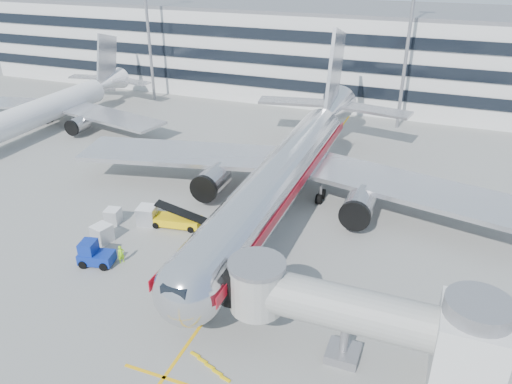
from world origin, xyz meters
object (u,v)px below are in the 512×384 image
(belt_loader, at_px, (176,220))
(cargo_container_front, at_px, (102,233))
(ramp_worker, at_px, (121,254))
(cargo_container_right, at_px, (147,215))
(main_jet, at_px, (287,169))
(baggage_tug, at_px, (94,255))
(cargo_container_left, at_px, (113,216))

(belt_loader, relative_size, cargo_container_front, 2.78)
(belt_loader, distance_m, ramp_worker, 7.45)
(cargo_container_right, bearing_deg, main_jet, 36.67)
(baggage_tug, bearing_deg, cargo_container_right, 86.41)
(baggage_tug, xyz_separation_m, cargo_container_right, (0.49, 7.82, -0.02))
(baggage_tug, bearing_deg, ramp_worker, 26.77)
(cargo_container_right, height_order, ramp_worker, cargo_container_right)
(baggage_tug, xyz_separation_m, ramp_worker, (2.06, 1.04, -0.13))
(cargo_container_left, distance_m, cargo_container_front, 3.58)
(main_jet, distance_m, cargo_container_left, 18.45)
(cargo_container_left, relative_size, cargo_container_front, 0.85)
(main_jet, height_order, cargo_container_front, main_jet)
(baggage_tug, bearing_deg, belt_loader, 67.63)
(cargo_container_front, relative_size, ramp_worker, 1.15)
(baggage_tug, relative_size, ramp_worker, 1.94)
(ramp_worker, bearing_deg, cargo_container_left, 74.70)
(baggage_tug, relative_size, cargo_container_front, 1.68)
(main_jet, height_order, cargo_container_left, main_jet)
(cargo_container_left, xyz_separation_m, cargo_container_right, (3.36, 1.11, 0.19))
(main_jet, distance_m, belt_loader, 12.62)
(belt_loader, height_order, baggage_tug, belt_loader)
(belt_loader, relative_size, cargo_container_left, 3.27)
(belt_loader, xyz_separation_m, cargo_container_front, (-5.11, -5.01, 0.14))
(main_jet, relative_size, cargo_container_right, 24.62)
(main_jet, height_order, baggage_tug, main_jet)
(baggage_tug, height_order, cargo_container_right, baggage_tug)
(ramp_worker, bearing_deg, cargo_container_right, 46.78)
(belt_loader, distance_m, cargo_container_right, 3.01)
(ramp_worker, bearing_deg, cargo_container_front, 92.01)
(cargo_container_left, bearing_deg, baggage_tug, -66.89)
(belt_loader, xyz_separation_m, cargo_container_left, (-6.30, -1.64, 0.04))
(cargo_container_right, xyz_separation_m, ramp_worker, (1.57, -6.78, -0.11))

